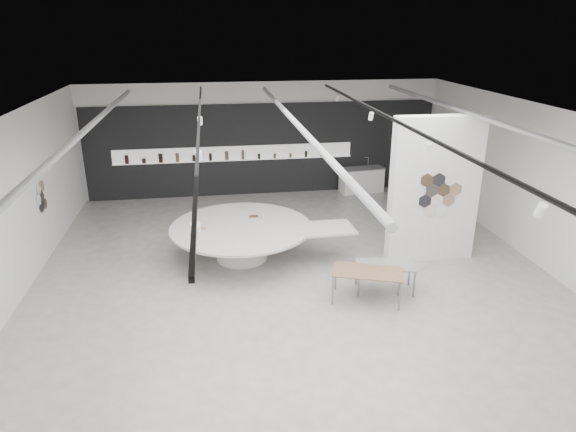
{
  "coord_description": "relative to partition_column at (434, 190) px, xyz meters",
  "views": [
    {
      "loc": [
        -1.8,
        -10.14,
        5.58
      ],
      "look_at": [
        -0.05,
        1.2,
        1.26
      ],
      "focal_mm": 32.0,
      "sensor_mm": 36.0,
      "label": 1
    }
  ],
  "objects": [
    {
      "name": "room",
      "position": [
        -3.59,
        -1.0,
        0.27
      ],
      "size": [
        12.02,
        14.02,
        3.82
      ],
      "color": "#AEAAA4",
      "rests_on": "ground"
    },
    {
      "name": "back_wall_display",
      "position": [
        -3.58,
        5.94,
        -0.26
      ],
      "size": [
        11.8,
        0.27,
        3.1
      ],
      "color": "black",
      "rests_on": "ground"
    },
    {
      "name": "partition_column",
      "position": [
        0.0,
        0.0,
        0.0
      ],
      "size": [
        2.2,
        0.38,
        3.6
      ],
      "color": "white",
      "rests_on": "ground"
    },
    {
      "name": "display_island",
      "position": [
        -4.59,
        0.67,
        -1.22
      ],
      "size": [
        4.55,
        3.6,
        0.9
      ],
      "rotation": [
        0.0,
        0.0,
        0.03
      ],
      "color": "white",
      "rests_on": "ground"
    },
    {
      "name": "sample_table_wood",
      "position": [
        -2.16,
        -1.81,
        -1.17
      ],
      "size": [
        1.61,
        1.17,
        0.68
      ],
      "rotation": [
        0.0,
        0.0,
        -0.34
      ],
      "color": "#825F43",
      "rests_on": "ground"
    },
    {
      "name": "sample_table_stone",
      "position": [
        -1.65,
        -1.48,
        -1.21
      ],
      "size": [
        1.36,
        0.86,
        0.65
      ],
      "rotation": [
        0.0,
        0.0,
        -0.2
      ],
      "color": "gray",
      "rests_on": "ground"
    },
    {
      "name": "kitchen_counter",
      "position": [
        -0.13,
        5.52,
        -1.36
      ],
      "size": [
        1.6,
        0.8,
        1.21
      ],
      "rotation": [
        0.0,
        0.0,
        0.14
      ],
      "color": "white",
      "rests_on": "ground"
    }
  ]
}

